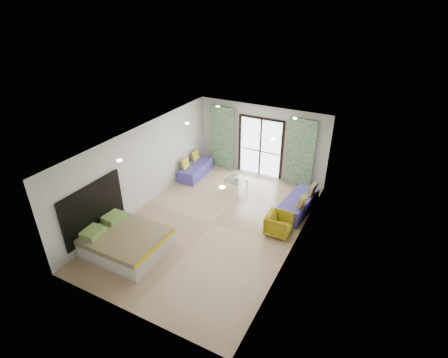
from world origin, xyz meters
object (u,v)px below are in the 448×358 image
at_px(daybed_left, 195,169).
at_px(daybed_right, 299,204).
at_px(bed, 125,242).
at_px(coffee_table, 236,180).
at_px(armchair, 279,223).

relative_size(daybed_left, daybed_right, 0.90).
bearing_deg(bed, daybed_right, 48.17).
bearing_deg(daybed_left, coffee_table, -12.66).
bearing_deg(bed, coffee_table, 74.33).
distance_m(bed, coffee_table, 4.51).
relative_size(daybed_left, armchair, 2.40).
relative_size(bed, coffee_table, 2.61).
height_order(daybed_left, daybed_right, daybed_right).
relative_size(bed, daybed_right, 1.08).
relative_size(coffee_table, armchair, 1.10).
bearing_deg(daybed_right, bed, -125.51).
xyz_separation_m(bed, armchair, (3.42, 2.64, 0.06)).
distance_m(daybed_left, daybed_right, 4.28).
xyz_separation_m(bed, daybed_right, (3.59, 4.02, -0.01)).
height_order(daybed_right, coffee_table, daybed_right).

